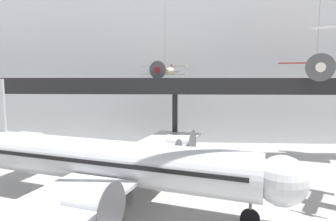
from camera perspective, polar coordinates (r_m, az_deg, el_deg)
name	(u,v)px	position (r m, az deg, el deg)	size (l,w,h in m)	color
hangar_back_wall	(176,59)	(46.94, 1.59, 9.76)	(140.00, 3.00, 25.54)	silver
mezzanine_walkway	(175,91)	(37.89, 1.30, 3.74)	(110.00, 3.20, 9.97)	black
airliner_silver_main	(105,162)	(24.52, -11.91, -9.52)	(29.24, 33.99, 9.98)	#B7BABF
suspended_plane_cream_biplane	(165,71)	(40.30, -0.60, 7.48)	(6.36, 5.46, 9.70)	beige
suspended_plane_red_highwing	(316,67)	(40.21, 26.41, 7.40)	(8.68, 7.30, 9.93)	red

